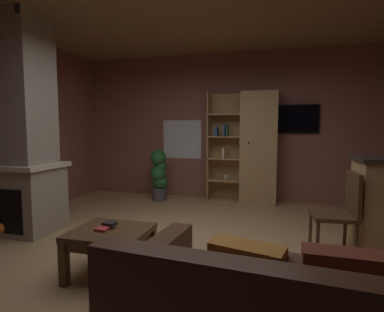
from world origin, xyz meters
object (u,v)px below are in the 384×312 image
bookshelf_cabinet (254,148)px  table_book_0 (102,229)px  potted_floor_plant (159,174)px  stone_fireplace (18,136)px  coffee_table (110,239)px  table_book_1 (109,224)px  dining_chair (341,210)px  wall_mounted_tv (292,119)px

bookshelf_cabinet → table_book_0: bearing=-109.6°
bookshelf_cabinet → potted_floor_plant: bearing=-171.2°
stone_fireplace → coffee_table: bearing=-25.0°
table_book_0 → table_book_1: size_ratio=0.91×
coffee_table → dining_chair: dining_chair is taller
wall_mounted_tv → coffee_table: bearing=-117.2°
table_book_1 → dining_chair: (2.16, 0.89, 0.05)m
table_book_1 → wall_mounted_tv: size_ratio=0.13×
stone_fireplace → potted_floor_plant: 2.50m
bookshelf_cabinet → wall_mounted_tv: 0.87m
table_book_0 → wall_mounted_tv: wall_mounted_tv is taller
bookshelf_cabinet → table_book_0: (-1.15, -3.24, -0.55)m
dining_chair → potted_floor_plant: 3.41m
potted_floor_plant → table_book_0: bearing=-78.9°
coffee_table → potted_floor_plant: bearing=102.4°
table_book_0 → dining_chair: bearing=24.2°
dining_chair → potted_floor_plant: potted_floor_plant is taller
stone_fireplace → wall_mounted_tv: stone_fireplace is taller
coffee_table → potted_floor_plant: potted_floor_plant is taller
table_book_0 → potted_floor_plant: bearing=101.1°
potted_floor_plant → coffee_table: bearing=-77.6°
wall_mounted_tv → dining_chair: bearing=-81.4°
wall_mounted_tv → table_book_1: bearing=-118.0°
stone_fireplace → coffee_table: stone_fireplace is taller
stone_fireplace → potted_floor_plant: stone_fireplace is taller
table_book_1 → potted_floor_plant: 2.95m
table_book_1 → dining_chair: size_ratio=0.13×
stone_fireplace → dining_chair: stone_fireplace is taller
wall_mounted_tv → table_book_0: bearing=-117.7°
dining_chair → potted_floor_plant: bearing=144.3°
stone_fireplace → potted_floor_plant: (1.16, 2.09, -0.75)m
bookshelf_cabinet → dining_chair: (1.03, -2.26, -0.48)m
stone_fireplace → potted_floor_plant: size_ratio=2.89×
stone_fireplace → coffee_table: size_ratio=4.11×
stone_fireplace → table_book_1: bearing=-24.2°
dining_chair → wall_mounted_tv: (-0.37, 2.47, 1.01)m
stone_fireplace → potted_floor_plant: bearing=61.0°
bookshelf_cabinet → table_book_1: 3.39m
stone_fireplace → coffee_table: 2.19m
table_book_0 → table_book_1: (0.02, 0.09, 0.03)m
stone_fireplace → table_book_1: stone_fireplace is taller
table_book_1 → potted_floor_plant: size_ratio=0.12×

